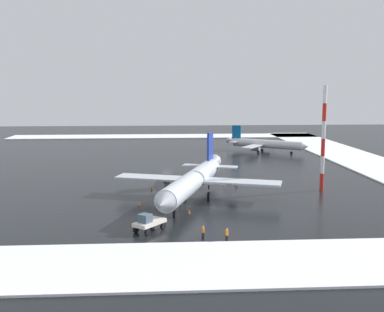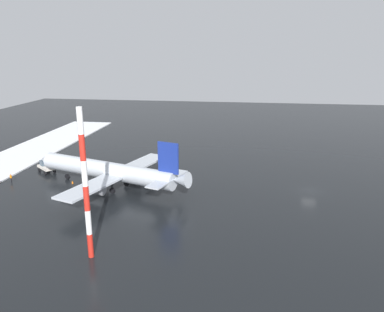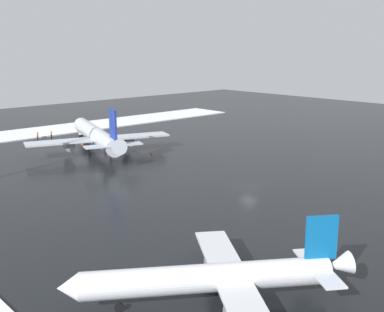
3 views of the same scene
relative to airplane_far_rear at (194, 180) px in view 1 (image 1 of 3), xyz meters
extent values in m
plane|color=black|center=(37.38, 4.05, -3.41)|extent=(240.00, 240.00, 0.00)
cube|color=white|center=(37.38, -45.95, -3.27)|extent=(152.00, 16.00, 0.27)
cube|color=white|center=(-29.62, 4.05, -3.27)|extent=(14.00, 116.00, 0.27)
cube|color=white|center=(104.38, 4.05, -3.27)|extent=(14.00, 116.00, 0.27)
cylinder|color=silver|center=(-0.80, 0.26, 0.00)|extent=(28.76, 12.28, 3.31)
cone|color=silver|center=(-15.77, 5.20, 0.00)|extent=(3.20, 3.72, 3.14)
cone|color=silver|center=(14.36, -4.73, 0.58)|extent=(4.18, 3.76, 3.22)
cube|color=silver|center=(-0.52, -8.23, -0.29)|extent=(8.02, 13.36, 0.35)
cylinder|color=gray|center=(-0.38, -6.23, -1.27)|extent=(3.75, 2.88, 1.95)
cube|color=silver|center=(4.47, 6.93, -0.29)|extent=(8.02, 13.36, 0.35)
cylinder|color=gray|center=(3.40, 5.23, -1.27)|extent=(3.75, 2.88, 1.95)
cube|color=navy|center=(12.14, -4.00, 4.18)|extent=(3.81, 1.55, 5.45)
cube|color=silver|center=(11.04, -6.71, 0.39)|extent=(3.86, 5.23, 0.23)
cube|color=silver|center=(12.87, -1.16, 0.39)|extent=(3.86, 5.23, 0.23)
cylinder|color=black|center=(-10.51, 3.46, -1.46)|extent=(0.23, 0.23, 0.68)
cylinder|color=black|center=(-10.51, 3.46, -2.87)|extent=(1.12, 0.66, 1.07)
cylinder|color=black|center=(1.30, -2.68, -1.46)|extent=(0.23, 0.23, 0.68)
cylinder|color=black|center=(1.30, -2.68, -2.87)|extent=(1.12, 0.66, 1.07)
cylinder|color=black|center=(2.64, 1.38, -1.46)|extent=(0.23, 0.23, 0.68)
cylinder|color=black|center=(2.64, 1.38, -2.87)|extent=(1.12, 0.66, 1.07)
cylinder|color=silver|center=(58.01, -25.30, -0.95)|extent=(13.87, 18.75, 2.39)
cone|color=silver|center=(51.58, -34.70, -0.95)|extent=(2.83, 2.67, 2.27)
cone|color=silver|center=(64.51, -15.79, -0.53)|extent=(3.09, 3.22, 2.32)
cube|color=silver|center=(63.95, -26.81, -1.16)|extent=(9.28, 7.71, 0.25)
cylinder|color=gray|center=(62.59, -26.31, -1.86)|extent=(2.51, 2.77, 1.41)
cube|color=silver|center=(54.44, -20.31, -1.16)|extent=(9.28, 7.71, 0.25)
cylinder|color=gray|center=(55.40, -21.39, -1.86)|extent=(2.51, 2.77, 1.41)
cube|color=#0C5999|center=(63.56, -17.18, 2.07)|extent=(1.80, 2.46, 3.93)
cube|color=silver|center=(65.22, -18.49, -0.67)|extent=(3.81, 3.41, 0.17)
cube|color=silver|center=(61.74, -16.11, -0.67)|extent=(3.81, 3.41, 0.17)
cylinder|color=black|center=(53.84, -31.39, -2.00)|extent=(0.17, 0.17, 0.49)
cylinder|color=black|center=(53.84, -31.39, -3.02)|extent=(0.64, 0.78, 0.77)
cylinder|color=black|center=(60.47, -24.43, -2.00)|extent=(0.17, 0.17, 0.49)
cylinder|color=black|center=(60.47, -24.43, -3.02)|extent=(0.64, 0.78, 0.77)
cylinder|color=black|center=(57.92, -22.69, -2.00)|extent=(0.17, 0.17, 0.49)
cylinder|color=black|center=(57.92, -22.69, -3.02)|extent=(0.64, 0.78, 0.77)
cube|color=silver|center=(-16.90, 6.97, -2.26)|extent=(4.97, 4.58, 0.50)
cube|color=#3F5160|center=(-17.62, 7.54, -1.46)|extent=(2.03, 2.04, 1.10)
cylinder|color=black|center=(-18.77, 7.19, -2.96)|extent=(0.90, 0.81, 0.90)
cylinder|color=black|center=(-17.55, 8.74, -2.96)|extent=(0.90, 0.81, 0.90)
cylinder|color=black|center=(-16.25, 5.19, -2.96)|extent=(0.90, 0.81, 0.90)
cylinder|color=black|center=(-15.02, 6.75, -2.96)|extent=(0.90, 0.81, 0.90)
cylinder|color=black|center=(-0.74, 2.22, -2.98)|extent=(0.16, 0.16, 0.85)
cylinder|color=black|center=(-0.60, 2.36, -2.98)|extent=(0.16, 0.16, 0.85)
cylinder|color=orange|center=(-0.67, 2.29, -2.25)|extent=(0.36, 0.36, 0.62)
sphere|color=tan|center=(-0.67, 2.29, -1.82)|extent=(0.24, 0.24, 0.24)
cylinder|color=black|center=(-22.01, -2.53, -2.98)|extent=(0.16, 0.16, 0.85)
cylinder|color=black|center=(-22.11, -2.70, -2.98)|extent=(0.16, 0.16, 0.85)
cylinder|color=orange|center=(-22.06, -2.61, -2.25)|extent=(0.36, 0.36, 0.62)
sphere|color=tan|center=(-22.06, -2.61, -1.82)|extent=(0.24, 0.24, 0.24)
cylinder|color=black|center=(-20.77, 0.31, -2.98)|extent=(0.16, 0.16, 0.85)
cylinder|color=black|center=(-20.74, 0.11, -2.98)|extent=(0.16, 0.16, 0.85)
cylinder|color=orange|center=(-20.75, 0.21, -2.25)|extent=(0.36, 0.36, 0.62)
sphere|color=tan|center=(-20.75, 0.21, -1.82)|extent=(0.24, 0.24, 0.24)
cylinder|color=red|center=(6.19, -24.00, -1.81)|extent=(0.70, 0.70, 3.20)
cylinder|color=white|center=(6.19, -24.00, 1.39)|extent=(0.70, 0.70, 3.20)
cylinder|color=red|center=(6.19, -24.00, 4.59)|extent=(0.70, 0.70, 3.20)
cylinder|color=white|center=(6.19, -24.00, 7.78)|extent=(0.70, 0.70, 3.20)
cylinder|color=red|center=(6.19, -24.00, 10.98)|extent=(0.70, 0.70, 3.20)
cylinder|color=white|center=(6.19, -24.00, 14.18)|extent=(0.70, 0.70, 3.20)
cone|color=orange|center=(8.73, 7.20, -3.13)|extent=(0.36, 0.36, 0.55)
cone|color=orange|center=(-8.33, 1.23, -3.13)|extent=(0.36, 0.36, 0.55)
cone|color=orange|center=(-2.87, 8.90, -3.13)|extent=(0.36, 0.36, 0.55)
camera|label=1|loc=(-78.70, 5.31, 15.53)|focal=45.00mm
camera|label=2|loc=(25.05, -64.02, 22.05)|focal=35.00mm
camera|label=3|loc=(84.19, -51.17, 17.99)|focal=45.00mm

